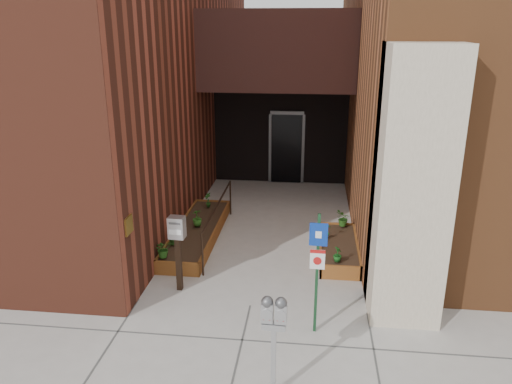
% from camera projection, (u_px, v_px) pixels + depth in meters
% --- Properties ---
extents(ground, '(80.00, 80.00, 0.00)m').
position_uv_depth(ground, '(250.00, 306.00, 8.66)').
color(ground, '#9E9991').
rests_on(ground, ground).
extents(architecture, '(20.00, 14.60, 10.00)m').
position_uv_depth(architecture, '(275.00, 11.00, 13.57)').
color(architecture, maroon).
rests_on(architecture, ground).
extents(planter_left, '(0.90, 3.60, 0.30)m').
position_uv_depth(planter_left, '(197.00, 233.00, 11.32)').
color(planter_left, brown).
rests_on(planter_left, ground).
extents(planter_right, '(0.80, 2.20, 0.30)m').
position_uv_depth(planter_right, '(338.00, 249.00, 10.51)').
color(planter_right, brown).
rests_on(planter_right, ground).
extents(handrail, '(0.04, 3.34, 0.90)m').
position_uv_depth(handrail, '(218.00, 210.00, 11.03)').
color(handrail, black).
rests_on(handrail, ground).
extents(parking_meter, '(0.33, 0.16, 1.46)m').
position_uv_depth(parking_meter, '(274.00, 320.00, 6.23)').
color(parking_meter, '#A1A1A4').
rests_on(parking_meter, ground).
extents(sign_post, '(0.27, 0.07, 2.00)m').
position_uv_depth(sign_post, '(317.00, 262.00, 7.55)').
color(sign_post, '#153B20').
rests_on(sign_post, ground).
extents(payment_dropbox, '(0.30, 0.23, 1.43)m').
position_uv_depth(payment_dropbox, '(177.00, 238.00, 8.87)').
color(payment_dropbox, black).
rests_on(payment_dropbox, ground).
extents(shrub_left_a, '(0.44, 0.44, 0.35)m').
position_uv_depth(shrub_left_a, '(163.00, 249.00, 9.74)').
color(shrub_left_a, '#29611B').
rests_on(shrub_left_a, planter_left).
extents(shrub_left_b, '(0.29, 0.29, 0.37)m').
position_uv_depth(shrub_left_b, '(172.00, 236.00, 10.31)').
color(shrub_left_b, '#255518').
rests_on(shrub_left_b, planter_left).
extents(shrub_left_c, '(0.30, 0.30, 0.39)m').
position_uv_depth(shrub_left_c, '(197.00, 218.00, 11.26)').
color(shrub_left_c, '#2B631C').
rests_on(shrub_left_c, planter_left).
extents(shrub_left_d, '(0.27, 0.27, 0.37)m').
position_uv_depth(shrub_left_d, '(208.00, 200.00, 12.42)').
color(shrub_left_d, '#205518').
rests_on(shrub_left_d, planter_left).
extents(shrub_right_a, '(0.17, 0.17, 0.29)m').
position_uv_depth(shrub_right_a, '(338.00, 254.00, 9.57)').
color(shrub_right_a, '#164E17').
rests_on(shrub_right_a, planter_right).
extents(shrub_right_b, '(0.26, 0.26, 0.35)m').
position_uv_depth(shrub_right_b, '(327.00, 230.00, 10.62)').
color(shrub_right_b, '#1C6220').
rests_on(shrub_right_b, planter_right).
extents(shrub_right_c, '(0.42, 0.42, 0.36)m').
position_uv_depth(shrub_right_c, '(343.00, 219.00, 11.24)').
color(shrub_right_c, '#265719').
rests_on(shrub_right_c, planter_right).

